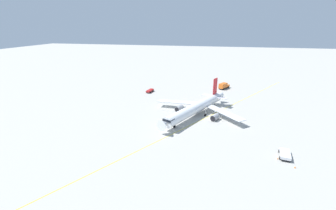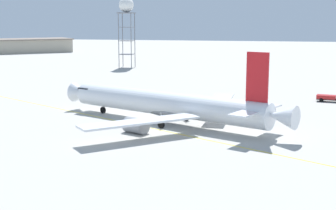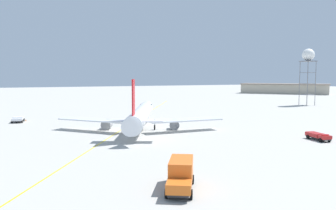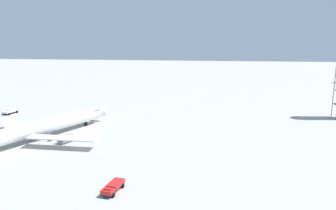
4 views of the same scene
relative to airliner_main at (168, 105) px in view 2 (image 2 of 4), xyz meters
The scene contains 6 objects.
ground_plane 6.52m from the airliner_main, 163.64° to the left, with size 600.00×600.00×0.00m, color #ADAAA3.
airliner_main is the anchor object (origin of this frame).
ops_pickup_truck 37.51m from the airliner_main, 45.47° to the right, with size 2.90×5.63×1.41m.
radar_tower 90.74m from the airliner_main, 21.28° to the left, with size 5.07×5.07×22.95m.
terminal_shed 176.35m from the airliner_main, 37.67° to the left, with size 51.59×54.97×6.67m.
taxiway_centreline 7.18m from the airliner_main, 98.45° to the left, with size 83.04×142.82×0.01m.
Camera 2 is at (-65.60, -17.43, 15.84)m, focal length 51.70 mm.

